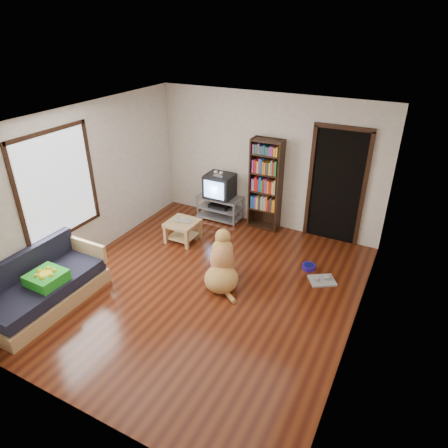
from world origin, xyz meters
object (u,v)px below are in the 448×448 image
at_px(tv_stand, 220,207).
at_px(bookshelf, 266,180).
at_px(dog_bowl, 309,267).
at_px(coffee_table, 183,227).
at_px(dog, 222,265).
at_px(sofa, 44,289).
at_px(crt_tv, 220,185).
at_px(green_cushion, 47,278).
at_px(laptop, 181,222).
at_px(grey_rag, 322,281).

bearing_deg(tv_stand, bookshelf, 5.63).
distance_m(dog_bowl, coffee_table, 2.41).
bearing_deg(dog, coffee_table, 146.65).
xyz_separation_m(tv_stand, sofa, (-0.97, -3.63, -0.01)).
bearing_deg(bookshelf, dog, -86.30).
distance_m(dog_bowl, crt_tv, 2.52).
bearing_deg(green_cushion, crt_tv, 78.11).
bearing_deg(sofa, crt_tv, 75.07).
distance_m(green_cushion, sofa, 0.27).
bearing_deg(laptop, sofa, -117.55).
relative_size(dog_bowl, grey_rag, 0.55).
height_order(dog_bowl, sofa, sofa).
bearing_deg(bookshelf, laptop, -132.31).
bearing_deg(crt_tv, bookshelf, 4.32).
xyz_separation_m(dog_bowl, bookshelf, (-1.26, 1.06, 0.96)).
relative_size(sofa, dog, 1.89).
relative_size(grey_rag, coffee_table, 0.73).
bearing_deg(laptop, tv_stand, 70.82).
distance_m(sofa, coffee_table, 2.62).
bearing_deg(laptop, dog_bowl, -5.32).
xyz_separation_m(bookshelf, sofa, (-1.92, -3.72, -0.74)).
height_order(green_cushion, dog_bowl, green_cushion).
xyz_separation_m(grey_rag, bookshelf, (-1.56, 1.31, 0.99)).
distance_m(sofa, dog, 2.65).
bearing_deg(grey_rag, bookshelf, 139.97).
height_order(laptop, grey_rag, laptop).
bearing_deg(dog_bowl, crt_tv, 155.93).
bearing_deg(dog_bowl, bookshelf, 139.92).
bearing_deg(dog_bowl, green_cushion, -138.85).
height_order(grey_rag, bookshelf, bookshelf).
distance_m(grey_rag, dog, 1.64).
relative_size(tv_stand, dog, 0.95).
bearing_deg(laptop, coffee_table, 80.07).
xyz_separation_m(coffee_table, dog, (1.27, -0.84, 0.03)).
bearing_deg(tv_stand, dog_bowl, -23.59).
xyz_separation_m(laptop, bookshelf, (1.14, 1.25, 0.59)).
height_order(laptop, crt_tv, crt_tv).
bearing_deg(sofa, laptop, 72.39).
bearing_deg(green_cushion, tv_stand, 78.04).
bearing_deg(coffee_table, crt_tv, 80.69).
height_order(laptop, dog_bowl, laptop).
height_order(dog_bowl, crt_tv, crt_tv).
height_order(bookshelf, sofa, bookshelf).
xyz_separation_m(tv_stand, dog, (1.08, -1.96, 0.04)).
height_order(green_cushion, grey_rag, green_cushion).
height_order(green_cushion, laptop, green_cushion).
xyz_separation_m(green_cushion, tv_stand, (0.85, 3.63, -0.23)).
distance_m(green_cushion, dog, 2.56).
height_order(grey_rag, dog, dog).
bearing_deg(tv_stand, green_cushion, -103.16).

